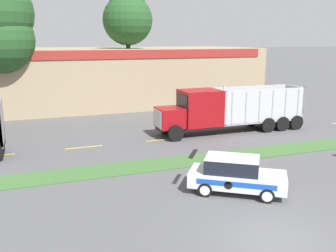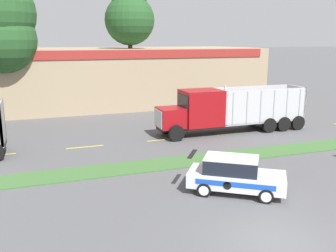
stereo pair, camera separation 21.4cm
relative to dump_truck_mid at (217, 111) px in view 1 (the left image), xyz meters
name	(u,v)px [view 1 (the left image)]	position (x,y,z in m)	size (l,w,h in m)	color
ground_plane	(276,240)	(-5.21, -14.55, -1.66)	(600.00, 600.00, 0.00)	#515154
grass_verge	(180,162)	(-5.21, -5.50, -1.63)	(120.00, 2.03, 0.06)	#3D6633
centre_line_3	(84,147)	(-9.88, -0.49, -1.66)	(2.40, 0.14, 0.01)	yellow
centre_line_4	(163,140)	(-4.48, -0.49, -1.66)	(2.40, 0.14, 0.01)	yellow
centre_line_5	(231,133)	(0.92, -0.49, -1.66)	(2.40, 0.14, 0.01)	yellow
centre_line_6	(290,128)	(6.32, -0.49, -1.66)	(2.40, 0.14, 0.01)	yellow
dump_truck_mid	(217,111)	(0.00, 0.00, 0.00)	(11.61, 2.59, 3.64)	black
rally_car	(236,175)	(-4.42, -10.33, -0.81)	(4.53, 3.87, 1.70)	silver
store_building_backdrop	(51,78)	(-10.81, 16.01, 1.32)	(43.45, 12.10, 5.96)	#9E896B
tree_behind_centre	(128,15)	(-3.38, 13.03, 7.53)	(4.93, 4.93, 12.43)	#473828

